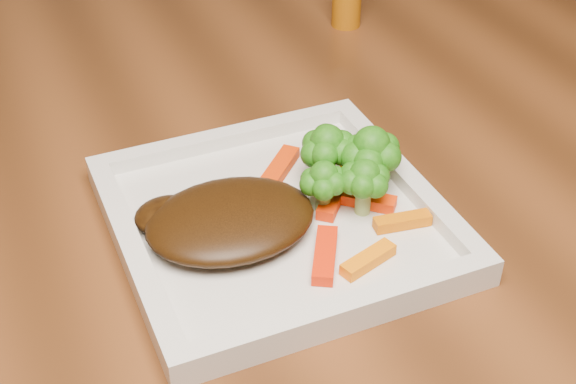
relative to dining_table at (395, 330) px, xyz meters
name	(u,v)px	position (x,y,z in m)	size (l,w,h in m)	color
dining_table	(395,330)	(0.00, 0.00, 0.00)	(1.60, 0.90, 0.75)	#5F3215
plate	(277,223)	(-0.24, -0.15, 0.38)	(0.27, 0.27, 0.01)	silver
steak	(230,220)	(-0.28, -0.16, 0.40)	(0.14, 0.11, 0.03)	#321B07
broccoli_0	(327,151)	(-0.18, -0.12, 0.42)	(0.06, 0.06, 0.07)	#216D12
broccoli_1	(370,160)	(-0.15, -0.15, 0.42)	(0.06, 0.06, 0.06)	#2E6110
broccoli_2	(364,184)	(-0.17, -0.17, 0.42)	(0.05, 0.05, 0.06)	#146D12
broccoli_3	(324,181)	(-0.20, -0.16, 0.42)	(0.05, 0.05, 0.06)	#226510
carrot_0	(368,260)	(-0.19, -0.24, 0.39)	(0.05, 0.01, 0.01)	orange
carrot_1	(402,221)	(-0.14, -0.20, 0.39)	(0.05, 0.01, 0.01)	#D76603
carrot_2	(325,255)	(-0.22, -0.22, 0.39)	(0.06, 0.02, 0.01)	red
carrot_3	(362,163)	(-0.14, -0.11, 0.39)	(0.06, 0.02, 0.01)	orange
carrot_4	(280,167)	(-0.21, -0.09, 0.39)	(0.06, 0.02, 0.01)	red
carrot_5	(362,199)	(-0.16, -0.16, 0.39)	(0.06, 0.02, 0.01)	#FC3504
carrot_6	(333,197)	(-0.18, -0.15, 0.39)	(0.06, 0.02, 0.01)	red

